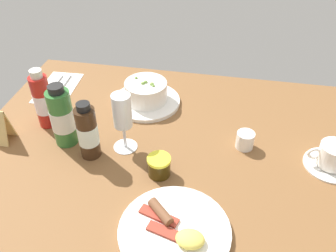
{
  "coord_description": "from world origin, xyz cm",
  "views": [
    {
      "loc": [
        -12.79,
        69.72,
        65.33
      ],
      "look_at": [
        0.31,
        0.19,
        8.65
      ],
      "focal_mm": 38.14,
      "sensor_mm": 36.0,
      "label": 1
    }
  ],
  "objects_px": {
    "sauce_bottle_red": "(43,101)",
    "sauce_bottle_brown": "(88,132)",
    "cutlery_setting": "(57,88)",
    "jam_jar": "(159,166)",
    "porridge_bowl": "(146,94)",
    "coffee_cup": "(332,157)",
    "wine_glass": "(122,114)",
    "creamer_jug": "(245,140)",
    "sauce_bottle_green": "(62,117)",
    "breakfast_plate": "(175,231)"
  },
  "relations": [
    {
      "from": "creamer_jug",
      "to": "breakfast_plate",
      "type": "distance_m",
      "value": 0.34
    },
    {
      "from": "coffee_cup",
      "to": "wine_glass",
      "type": "xyz_separation_m",
      "value": [
        0.53,
        0.03,
        0.08
      ]
    },
    {
      "from": "wine_glass",
      "to": "jam_jar",
      "type": "xyz_separation_m",
      "value": [
        -0.11,
        0.08,
        -0.08
      ]
    },
    {
      "from": "cutlery_setting",
      "to": "jam_jar",
      "type": "distance_m",
      "value": 0.53
    },
    {
      "from": "cutlery_setting",
      "to": "breakfast_plate",
      "type": "xyz_separation_m",
      "value": [
        -0.49,
        0.49,
        0.01
      ]
    },
    {
      "from": "creamer_jug",
      "to": "sauce_bottle_red",
      "type": "distance_m",
      "value": 0.57
    },
    {
      "from": "coffee_cup",
      "to": "cutlery_setting",
      "type": "bearing_deg",
      "value": -14.16
    },
    {
      "from": "sauce_bottle_red",
      "to": "sauce_bottle_brown",
      "type": "height_order",
      "value": "sauce_bottle_red"
    },
    {
      "from": "coffee_cup",
      "to": "sauce_bottle_brown",
      "type": "bearing_deg",
      "value": 6.69
    },
    {
      "from": "wine_glass",
      "to": "sauce_bottle_brown",
      "type": "height_order",
      "value": "wine_glass"
    },
    {
      "from": "cutlery_setting",
      "to": "creamer_jug",
      "type": "xyz_separation_m",
      "value": [
        -0.62,
        0.18,
        0.02
      ]
    },
    {
      "from": "creamer_jug",
      "to": "sauce_bottle_brown",
      "type": "height_order",
      "value": "sauce_bottle_brown"
    },
    {
      "from": "cutlery_setting",
      "to": "sauce_bottle_green",
      "type": "height_order",
      "value": "sauce_bottle_green"
    },
    {
      "from": "porridge_bowl",
      "to": "sauce_bottle_green",
      "type": "bearing_deg",
      "value": 51.93
    },
    {
      "from": "coffee_cup",
      "to": "jam_jar",
      "type": "bearing_deg",
      "value": 14.37
    },
    {
      "from": "porridge_bowl",
      "to": "cutlery_setting",
      "type": "xyz_separation_m",
      "value": [
        0.32,
        -0.03,
        -0.03
      ]
    },
    {
      "from": "jam_jar",
      "to": "sauce_bottle_brown",
      "type": "relative_size",
      "value": 0.36
    },
    {
      "from": "porridge_bowl",
      "to": "breakfast_plate",
      "type": "relative_size",
      "value": 0.89
    },
    {
      "from": "coffee_cup",
      "to": "sauce_bottle_green",
      "type": "xyz_separation_m",
      "value": [
        0.7,
        0.03,
        0.05
      ]
    },
    {
      "from": "porridge_bowl",
      "to": "cutlery_setting",
      "type": "height_order",
      "value": "porridge_bowl"
    },
    {
      "from": "creamer_jug",
      "to": "sauce_bottle_brown",
      "type": "relative_size",
      "value": 0.33
    },
    {
      "from": "wine_glass",
      "to": "sauce_bottle_red",
      "type": "bearing_deg",
      "value": -12.75
    },
    {
      "from": "cutlery_setting",
      "to": "sauce_bottle_green",
      "type": "bearing_deg",
      "value": 120.05
    },
    {
      "from": "porridge_bowl",
      "to": "sauce_bottle_red",
      "type": "relative_size",
      "value": 1.18
    },
    {
      "from": "cutlery_setting",
      "to": "creamer_jug",
      "type": "distance_m",
      "value": 0.65
    },
    {
      "from": "wine_glass",
      "to": "sauce_bottle_green",
      "type": "bearing_deg",
      "value": 2.26
    },
    {
      "from": "wine_glass",
      "to": "breakfast_plate",
      "type": "distance_m",
      "value": 0.32
    },
    {
      "from": "cutlery_setting",
      "to": "wine_glass",
      "type": "distance_m",
      "value": 0.4
    },
    {
      "from": "coffee_cup",
      "to": "creamer_jug",
      "type": "xyz_separation_m",
      "value": [
        0.22,
        -0.03,
        -0.01
      ]
    },
    {
      "from": "sauce_bottle_green",
      "to": "breakfast_plate",
      "type": "bearing_deg",
      "value": 145.11
    },
    {
      "from": "wine_glass",
      "to": "jam_jar",
      "type": "height_order",
      "value": "wine_glass"
    },
    {
      "from": "sauce_bottle_red",
      "to": "breakfast_plate",
      "type": "xyz_separation_m",
      "value": [
        -0.43,
        0.3,
        -0.07
      ]
    },
    {
      "from": "cutlery_setting",
      "to": "sauce_bottle_red",
      "type": "xyz_separation_m",
      "value": [
        -0.06,
        0.18,
        0.08
      ]
    },
    {
      "from": "creamer_jug",
      "to": "sauce_bottle_green",
      "type": "height_order",
      "value": "sauce_bottle_green"
    },
    {
      "from": "cutlery_setting",
      "to": "coffee_cup",
      "type": "xyz_separation_m",
      "value": [
        -0.84,
        0.21,
        0.03
      ]
    },
    {
      "from": "creamer_jug",
      "to": "sauce_bottle_red",
      "type": "relative_size",
      "value": 0.3
    },
    {
      "from": "coffee_cup",
      "to": "sauce_bottle_brown",
      "type": "relative_size",
      "value": 0.8
    },
    {
      "from": "jam_jar",
      "to": "sauce_bottle_red",
      "type": "relative_size",
      "value": 0.33
    },
    {
      "from": "creamer_jug",
      "to": "breakfast_plate",
      "type": "relative_size",
      "value": 0.23
    },
    {
      "from": "wine_glass",
      "to": "breakfast_plate",
      "type": "height_order",
      "value": "wine_glass"
    },
    {
      "from": "sauce_bottle_brown",
      "to": "sauce_bottle_red",
      "type": "bearing_deg",
      "value": -30.9
    },
    {
      "from": "sauce_bottle_red",
      "to": "sauce_bottle_brown",
      "type": "bearing_deg",
      "value": 149.1
    },
    {
      "from": "coffee_cup",
      "to": "breakfast_plate",
      "type": "relative_size",
      "value": 0.55
    },
    {
      "from": "sauce_bottle_green",
      "to": "creamer_jug",
      "type": "bearing_deg",
      "value": -172.17
    },
    {
      "from": "sauce_bottle_red",
      "to": "creamer_jug",
      "type": "bearing_deg",
      "value": -179.68
    },
    {
      "from": "coffee_cup",
      "to": "breakfast_plate",
      "type": "bearing_deg",
      "value": 37.58
    },
    {
      "from": "porridge_bowl",
      "to": "breakfast_plate",
      "type": "distance_m",
      "value": 0.49
    },
    {
      "from": "sauce_bottle_brown",
      "to": "coffee_cup",
      "type": "bearing_deg",
      "value": -173.31
    },
    {
      "from": "creamer_jug",
      "to": "jam_jar",
      "type": "distance_m",
      "value": 0.25
    },
    {
      "from": "breakfast_plate",
      "to": "coffee_cup",
      "type": "bearing_deg",
      "value": -142.42
    }
  ]
}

